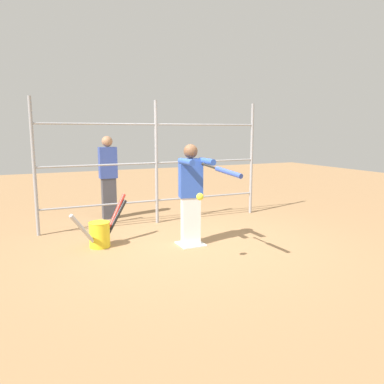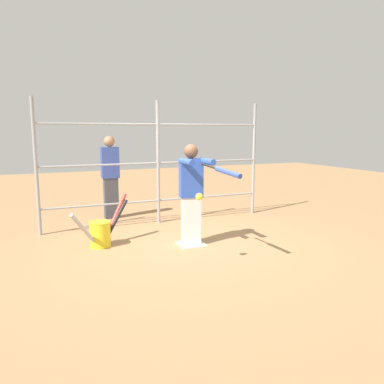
{
  "view_description": "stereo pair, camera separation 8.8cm",
  "coord_description": "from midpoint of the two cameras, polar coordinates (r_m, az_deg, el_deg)",
  "views": [
    {
      "loc": [
        2.42,
        5.28,
        1.81
      ],
      "look_at": [
        0.16,
        0.39,
        0.93
      ],
      "focal_mm": 35.0,
      "sensor_mm": 36.0,
      "label": 1
    },
    {
      "loc": [
        2.34,
        5.32,
        1.81
      ],
      "look_at": [
        0.16,
        0.39,
        0.93
      ],
      "focal_mm": 35.0,
      "sensor_mm": 36.0,
      "label": 2
    }
  ],
  "objects": [
    {
      "name": "ground_plane",
      "position": [
        6.09,
        -0.62,
        -8.0
      ],
      "size": [
        24.0,
        24.0,
        0.0
      ],
      "primitive_type": "plane",
      "color": "#9E754C"
    },
    {
      "name": "home_plate",
      "position": [
        6.09,
        -0.62,
        -7.91
      ],
      "size": [
        0.4,
        0.4,
        0.02
      ],
      "color": "white",
      "rests_on": "ground"
    },
    {
      "name": "fence_backstop",
      "position": [
        7.33,
        -5.79,
        4.42
      ],
      "size": [
        4.46,
        0.06,
        2.39
      ],
      "color": "#939399",
      "rests_on": "ground"
    },
    {
      "name": "batter",
      "position": [
        5.87,
        -0.57,
        0.08
      ],
      "size": [
        0.41,
        0.59,
        1.61
      ],
      "color": "silver",
      "rests_on": "ground"
    },
    {
      "name": "baseball_bat_swinging",
      "position": [
        5.01,
        4.56,
        3.18
      ],
      "size": [
        0.16,
        0.9,
        0.15
      ],
      "color": "black"
    },
    {
      "name": "softball_in_flight",
      "position": [
        4.86,
        0.71,
        -0.72
      ],
      "size": [
        0.1,
        0.1,
        0.1
      ],
      "color": "yellow"
    },
    {
      "name": "bat_bucket",
      "position": [
        6.1,
        -14.16,
        -5.99
      ],
      "size": [
        1.02,
        0.72,
        0.77
      ],
      "color": "yellow",
      "rests_on": "ground"
    },
    {
      "name": "bystander_behind_fence",
      "position": [
        7.9,
        -12.95,
        2.37
      ],
      "size": [
        0.35,
        0.22,
        1.71
      ],
      "color": "#3F3F47",
      "rests_on": "ground"
    }
  ]
}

